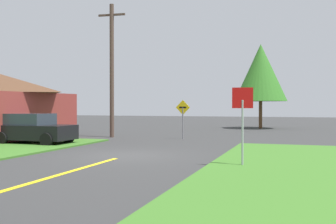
% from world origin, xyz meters
% --- Properties ---
extents(ground_plane, '(120.00, 120.00, 0.00)m').
position_xyz_m(ground_plane, '(0.00, 0.00, 0.00)').
color(ground_plane, '#343434').
extents(stop_sign, '(0.68, 0.14, 2.63)m').
position_xyz_m(stop_sign, '(4.91, -1.62, 1.83)').
color(stop_sign, '#9EA0A8').
rests_on(stop_sign, ground).
extents(parked_car_near_building, '(4.04, 2.18, 1.62)m').
position_xyz_m(parked_car_near_building, '(-6.63, 2.91, 0.81)').
color(parked_car_near_building, black).
rests_on(parked_car_near_building, ground).
extents(utility_pole_mid, '(1.80, 0.27, 8.56)m').
position_xyz_m(utility_pole_mid, '(-4.75, 8.35, 4.42)').
color(utility_pole_mid, '#4F3B31').
rests_on(utility_pole_mid, ground).
extents(direction_sign, '(0.91, 0.09, 2.38)m').
position_xyz_m(direction_sign, '(-0.00, 8.39, 1.48)').
color(direction_sign, slate).
rests_on(direction_sign, ground).
extents(oak_tree_left, '(4.65, 4.65, 7.57)m').
position_xyz_m(oak_tree_left, '(3.48, 21.57, 5.00)').
color(oak_tree_left, brown).
rests_on(oak_tree_left, ground).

